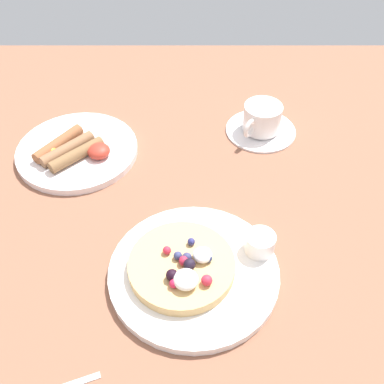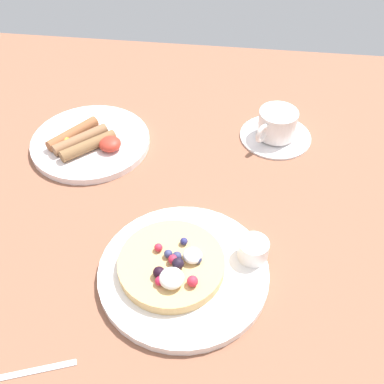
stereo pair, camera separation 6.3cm
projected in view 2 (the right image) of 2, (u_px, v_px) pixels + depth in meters
name	position (u px, v px, depth m)	size (l,w,h in m)	color
ground_plane	(147.00, 221.00, 0.77)	(2.09, 1.16, 0.03)	brown
pancake_plate	(184.00, 272.00, 0.67)	(0.25, 0.25, 0.01)	white
pancake_with_berries	(172.00, 265.00, 0.66)	(0.15, 0.15, 0.04)	tan
syrup_ramekin	(253.00, 249.00, 0.67)	(0.04, 0.04, 0.03)	white
breakfast_plate	(91.00, 142.00, 0.88)	(0.22, 0.22, 0.01)	white
fried_breakfast	(83.00, 141.00, 0.86)	(0.14, 0.13, 0.02)	brown
coffee_saucer	(275.00, 136.00, 0.90)	(0.14, 0.14, 0.01)	white
coffee_cup	(277.00, 123.00, 0.87)	(0.08, 0.09, 0.05)	white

